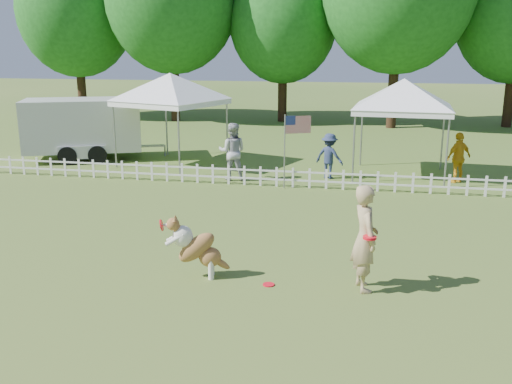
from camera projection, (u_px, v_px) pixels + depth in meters
The scene contains 16 objects.
ground at pixel (255, 277), 10.52m from camera, with size 120.00×120.00×0.00m, color #2F561B.
picket_fence at pixel (301, 178), 17.09m from camera, with size 22.00×0.08×0.60m, color silver, non-canonical shape.
handler at pixel (365, 238), 9.78m from camera, with size 0.68×0.45×1.88m, color tan.
dog at pixel (198, 247), 10.37m from camera, with size 1.12×0.37×1.16m, color brown, non-canonical shape.
frisbee_on_turf at pixel (269, 285), 10.16m from camera, with size 0.21×0.21×0.02m, color red.
canopy_tent_left at pixel (172, 121), 20.17m from camera, with size 3.07×3.07×3.17m, color white, non-canonical shape.
canopy_tent_right at pixel (401, 129), 18.42m from camera, with size 2.98×2.98×3.08m, color white, non-canonical shape.
cargo_trailer at pixel (84, 129), 21.29m from camera, with size 5.22×2.30×2.30m, color silver, non-canonical shape.
flag_pole at pixel (285, 152), 16.85m from camera, with size 0.85×0.09×2.21m, color gray, non-canonical shape.
spectator_a at pixel (232, 152), 17.99m from camera, with size 0.88×0.69×1.82m, color #A7A8AD.
spectator_b at pixel (329, 156), 18.24m from camera, with size 0.94×0.54×1.45m, color navy.
spectator_c at pixel (459, 158), 17.67m from camera, with size 0.92×0.38×1.58m, color gold.
tree_far_left at pixel (77, 22), 32.93m from camera, with size 6.60×6.60×11.00m, color #195518, non-canonical shape.
tree_left at pixel (172, 11), 31.18m from camera, with size 7.40×7.40×12.00m, color #195518, non-canonical shape.
tree_center_left at pixel (283, 32), 31.25m from camera, with size 6.00×6.00×9.80m, color #195518, non-canonical shape.
tree_center_right at pixel (398, 2), 28.33m from camera, with size 7.60×7.60×12.60m, color #195518, non-canonical shape.
Camera 1 is at (1.97, -9.61, 4.13)m, focal length 40.00 mm.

